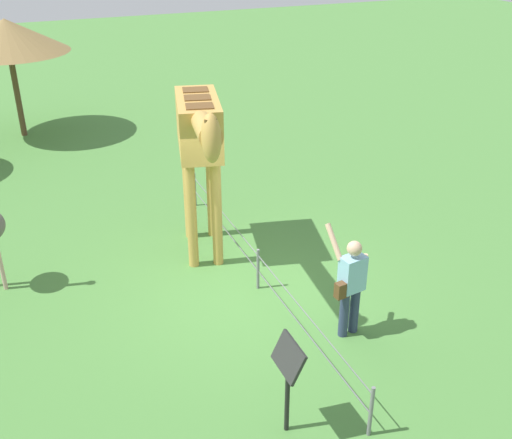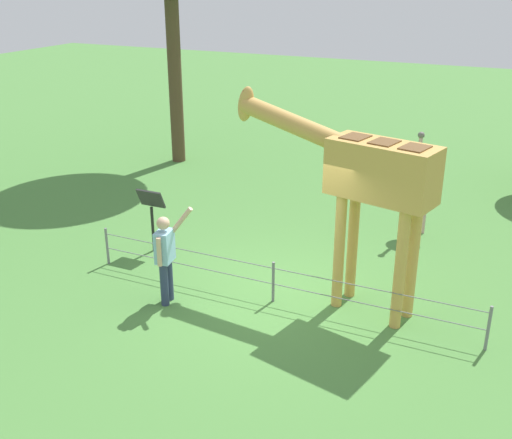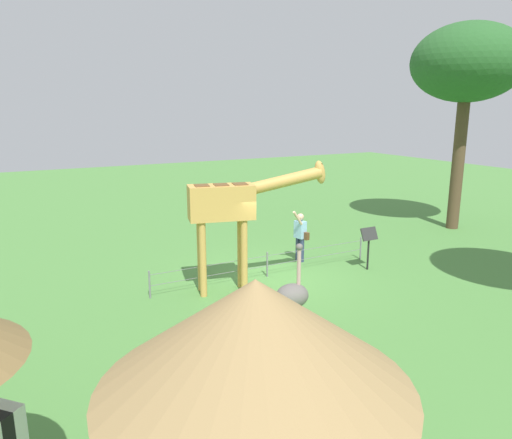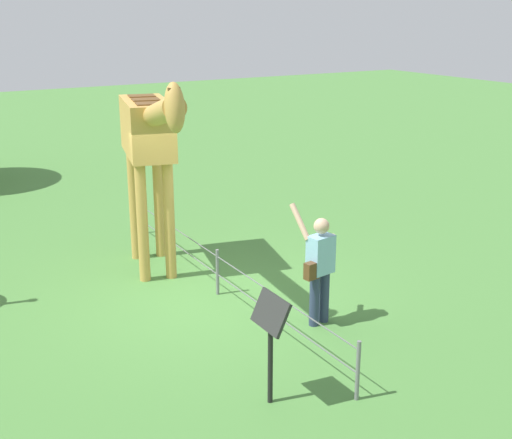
% 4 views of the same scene
% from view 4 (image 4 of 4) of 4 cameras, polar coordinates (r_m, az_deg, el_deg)
% --- Properties ---
extents(ground_plane, '(60.00, 60.00, 0.00)m').
position_cam_4_polar(ground_plane, '(10.72, -4.18, -6.51)').
color(ground_plane, '#4C843D').
extents(giraffe, '(3.77, 1.36, 3.49)m').
position_cam_4_polar(giraffe, '(11.08, -8.93, 6.67)').
color(giraffe, gold).
rests_on(giraffe, ground_plane).
extents(visitor, '(0.60, 0.57, 1.74)m').
position_cam_4_polar(visitor, '(9.53, 5.37, -3.80)').
color(visitor, navy).
rests_on(visitor, ground_plane).
extents(info_sign, '(0.56, 0.21, 1.32)m').
position_cam_4_polar(info_sign, '(7.60, 1.24, -9.07)').
color(info_sign, black).
rests_on(info_sign, ground_plane).
extents(wire_fence, '(7.05, 0.05, 0.75)m').
position_cam_4_polar(wire_fence, '(10.64, -3.27, -4.31)').
color(wire_fence, slate).
rests_on(wire_fence, ground_plane).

